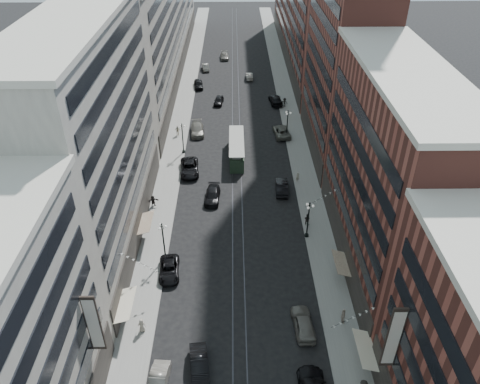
{
  "coord_description": "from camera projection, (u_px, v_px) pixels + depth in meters",
  "views": [
    {
      "loc": [
        -0.39,
        -16.18,
        40.47
      ],
      "look_at": [
        0.33,
        35.51,
        5.0
      ],
      "focal_mm": 35.0,
      "sensor_mm": 36.0,
      "label": 1
    }
  ],
  "objects": [
    {
      "name": "lamppost_sw_far",
      "position": [
        163.0,
        240.0,
        57.47
      ],
      "size": [
        1.03,
        1.14,
        5.52
      ],
      "color": "black",
      "rests_on": "sidewalk_west"
    },
    {
      "name": "car_10",
      "position": [
        282.0,
        187.0,
        71.21
      ],
      "size": [
        2.02,
        5.13,
        1.66
      ],
      "primitive_type": "imported",
      "rotation": [
        0.0,
        0.0,
        3.09
      ],
      "color": "black",
      "rests_on": "ground"
    },
    {
      "name": "building_west_far",
      "position": [
        161.0,
        16.0,
        107.84
      ],
      "size": [
        8.0,
        90.0,
        26.0
      ],
      "primitive_type": "cube",
      "color": "#A9A596",
      "rests_on": "ground"
    },
    {
      "name": "car_5",
      "position": [
        199.0,
        365.0,
        45.5
      ],
      "size": [
        2.34,
        5.15,
        1.64
      ],
      "primitive_type": "imported",
      "rotation": [
        0.0,
        0.0,
        0.12
      ],
      "color": "black",
      "rests_on": "ground"
    },
    {
      "name": "car_2",
      "position": [
        169.0,
        269.0,
        56.58
      ],
      "size": [
        2.78,
        5.32,
        1.43
      ],
      "primitive_type": "imported",
      "rotation": [
        0.0,
        0.0,
        0.08
      ],
      "color": "black",
      "rests_on": "ground"
    },
    {
      "name": "pedestrian_4",
      "position": [
        343.0,
        316.0,
        50.13
      ],
      "size": [
        0.64,
        1.18,
        1.93
      ],
      "primitive_type": "imported",
      "rotation": [
        0.0,
        0.0,
        1.45
      ],
      "color": "#C2B1A0",
      "rests_on": "sidewalk_east"
    },
    {
      "name": "car_11",
      "position": [
        282.0,
        131.0,
        86.47
      ],
      "size": [
        3.29,
        6.07,
        1.61
      ],
      "primitive_type": "imported",
      "rotation": [
        0.0,
        0.0,
        3.25
      ],
      "color": "#65655A",
      "rests_on": "ground"
    },
    {
      "name": "streetcar",
      "position": [
        237.0,
        149.0,
        79.62
      ],
      "size": [
        2.5,
        11.3,
        3.13
      ],
      "color": "#213423",
      "rests_on": "ground"
    },
    {
      "name": "car_8",
      "position": [
        197.0,
        129.0,
        87.09
      ],
      "size": [
        2.83,
        5.98,
        1.69
      ],
      "primitive_type": "imported",
      "rotation": [
        0.0,
        0.0,
        0.08
      ],
      "color": "slate",
      "rests_on": "ground"
    },
    {
      "name": "rail_west",
      "position": [
        232.0,
        116.0,
        93.94
      ],
      "size": [
        0.12,
        180.0,
        0.02
      ],
      "primitive_type": "cube",
      "color": "#2D2D33",
      "rests_on": "ground"
    },
    {
      "name": "sidewalk_east",
      "position": [
        291.0,
        115.0,
        94.04
      ],
      "size": [
        4.0,
        180.0,
        0.15
      ],
      "primitive_type": "cube",
      "color": "gray",
      "rests_on": "ground"
    },
    {
      "name": "ground",
      "position": [
        236.0,
        139.0,
        85.71
      ],
      "size": [
        220.0,
        220.0,
        0.0
      ],
      "primitive_type": "plane",
      "color": "black",
      "rests_on": "ground"
    },
    {
      "name": "pedestrian_9",
      "position": [
        285.0,
        102.0,
        96.68
      ],
      "size": [
        1.28,
        0.7,
        1.88
      ],
      "primitive_type": "imported",
      "rotation": [
        0.0,
        0.0,
        -0.17
      ],
      "color": "black",
      "rests_on": "sidewalk_east"
    },
    {
      "name": "car_extra_0",
      "position": [
        224.0,
        56.0,
        122.12
      ],
      "size": [
        2.28,
        5.17,
        1.47
      ],
      "primitive_type": "imported",
      "rotation": [
        0.0,
        0.0,
        0.04
      ],
      "color": "#625F57",
      "rests_on": "ground"
    },
    {
      "name": "car_7",
      "position": [
        189.0,
        168.0,
        75.73
      ],
      "size": [
        3.44,
        6.5,
        1.74
      ],
      "primitive_type": "imported",
      "rotation": [
        0.0,
        0.0,
        0.09
      ],
      "color": "black",
      "rests_on": "ground"
    },
    {
      "name": "car_1",
      "position": [
        158.0,
        383.0,
        43.96
      ],
      "size": [
        2.06,
        4.81,
        1.54
      ],
      "primitive_type": "imported",
      "rotation": [
        0.0,
        0.0,
        -0.09
      ],
      "color": "slate",
      "rests_on": "ground"
    },
    {
      "name": "car_extra_1",
      "position": [
        206.0,
        67.0,
        115.1
      ],
      "size": [
        2.06,
        4.44,
        1.41
      ],
      "primitive_type": "imported",
      "rotation": [
        0.0,
        0.0,
        0.14
      ],
      "color": "slate",
      "rests_on": "ground"
    },
    {
      "name": "pedestrian_1",
      "position": [
        142.0,
        325.0,
        49.27
      ],
      "size": [
        0.83,
        0.46,
        1.69
      ],
      "primitive_type": "imported",
      "rotation": [
        0.0,
        0.0,
        3.13
      ],
      "color": "gray",
      "rests_on": "sidewalk_west"
    },
    {
      "name": "building_west_mid",
      "position": [
        94.0,
        143.0,
        55.33
      ],
      "size": [
        8.0,
        36.0,
        28.0
      ],
      "primitive_type": "cube",
      "color": "#A9A596",
      "rests_on": "ground"
    },
    {
      "name": "building_east_tower",
      "position": [
        348.0,
        28.0,
        70.73
      ],
      "size": [
        8.0,
        26.0,
        42.0
      ],
      "primitive_type": "cube",
      "color": "brown",
      "rests_on": "ground"
    },
    {
      "name": "car_12",
      "position": [
        276.0,
        100.0,
        98.37
      ],
      "size": [
        2.98,
        6.03,
        1.68
      ],
      "primitive_type": "imported",
      "rotation": [
        0.0,
        0.0,
        3.25
      ],
      "color": "black",
      "rests_on": "ground"
    },
    {
      "name": "sidewalk_west",
      "position": [
        181.0,
        116.0,
        93.79
      ],
      "size": [
        4.0,
        180.0,
        0.15
      ],
      "primitive_type": "cube",
      "color": "gray",
      "rests_on": "ground"
    },
    {
      "name": "pedestrian_5",
      "position": [
        153.0,
        201.0,
        67.87
      ],
      "size": [
        1.66,
        1.0,
        1.73
      ],
      "primitive_type": "imported",
      "rotation": [
        0.0,
        0.0,
        0.36
      ],
      "color": "black",
      "rests_on": "sidewalk_west"
    },
    {
      "name": "car_4",
      "position": [
        303.0,
        323.0,
        49.66
      ],
      "size": [
        2.44,
        5.3,
        1.76
      ],
      "primitive_type": "imported",
      "rotation": [
        0.0,
        0.0,
        3.21
      ],
      "color": "#67645C",
      "rests_on": "ground"
    },
    {
      "name": "pedestrian_6",
      "position": [
        178.0,
        131.0,
        86.17
      ],
      "size": [
        1.1,
        0.55,
        1.84
      ],
      "primitive_type": "imported",
      "rotation": [
        0.0,
        0.0,
        3.09
      ],
      "color": "beige",
      "rests_on": "sidewalk_west"
    },
    {
      "name": "pedestrian_2",
      "position": [
        147.0,
        219.0,
        64.33
      ],
      "size": [
        0.94,
        0.75,
        1.7
      ],
      "primitive_type": "imported",
      "rotation": [
        0.0,
        0.0,
        0.42
      ],
      "color": "black",
      "rests_on": "sidewalk_west"
    },
    {
      "name": "rail_east",
      "position": [
        239.0,
        116.0,
        93.96
      ],
      "size": [
        0.12,
        180.0,
        0.02
      ],
      "primitive_type": "cube",
      "color": "#2D2D33",
      "rests_on": "ground"
    },
    {
      "name": "building_east_mid",
      "position": [
        388.0,
        177.0,
        52.73
      ],
      "size": [
        8.0,
        30.0,
        24.0
      ],
      "primitive_type": "cube",
      "color": "brown",
      "rests_on": "ground"
    },
    {
      "name": "lamppost_se_far",
      "position": [
        308.0,
        219.0,
        60.98
      ],
      "size": [
        1.03,
        1.14,
        5.52
      ],
      "color": "black",
      "rests_on": "sidewalk_east"
    },
    {
      "name": "building_east_far",
      "position": [
        303.0,
        10.0,
        116.22
      ],
      "size": [
        8.0,
        72.0,
        24.0
      ],
      "primitive_type": "cube",
      "color": "brown",
      "rests_on": "ground"
    },
    {
      "name": "car_9",
      "position": [
        198.0,
        84.0,
        105.72
      ],
      "size": [
        2.48,
        5.03,
        1.65
      ],
      "primitive_type": "imported",
      "rotation": [
        0.0,
        0.0,
        0.11
      ],
      "color": "black",
      "rests_on": "ground"
    },
    {
      "name": "pedestrian_7",
      "position": [
        307.0,
        219.0,
        64.29
      ],
      "size": [
        0.97,
        0.86,
        1.75
      ],
      "primitive_type": "imported",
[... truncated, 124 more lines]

